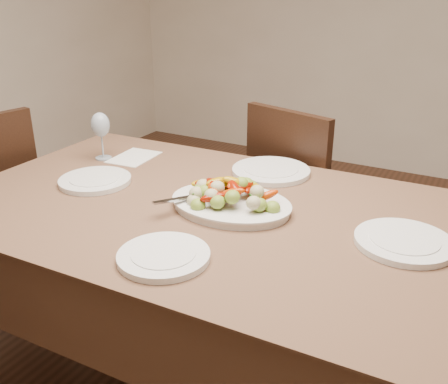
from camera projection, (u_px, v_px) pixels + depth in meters
dining_table at (224, 308)px, 1.74m from camera, size 1.87×1.09×0.76m
chair_far at (309, 204)px, 2.32m from camera, size 0.52×0.52×0.95m
serving_platter at (231, 206)px, 1.59m from camera, size 0.39×0.30×0.02m
roasted_vegetables at (231, 189)px, 1.57m from camera, size 0.32×0.22×0.09m
serving_spoon at (207, 196)px, 1.58m from camera, size 0.28×0.17×0.03m
plate_left at (95, 181)px, 1.80m from camera, size 0.26×0.26×0.02m
plate_right at (404, 242)px, 1.38m from camera, size 0.27×0.27×0.02m
plate_far at (271, 171)px, 1.89m from camera, size 0.30×0.30×0.02m
plate_near at (164, 256)px, 1.31m from camera, size 0.25×0.25×0.02m
wine_glass at (101, 135)px, 2.01m from camera, size 0.08×0.08×0.20m
menu_card at (134, 157)px, 2.07m from camera, size 0.17×0.22×0.00m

